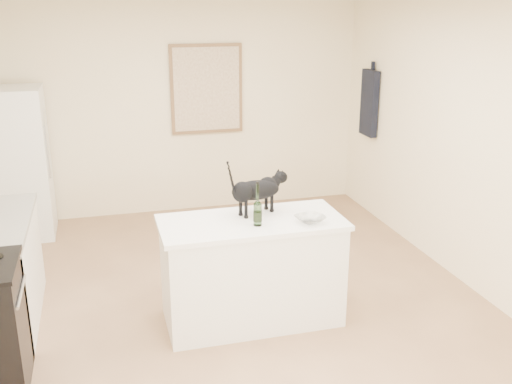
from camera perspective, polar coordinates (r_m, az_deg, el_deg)
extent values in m
plane|color=#A57C57|center=(5.31, -2.03, -11.21)|extent=(5.50, 5.50, 0.00)
plane|color=white|center=(4.64, -2.39, 18.09)|extent=(5.50, 5.50, 0.00)
plane|color=#FAEBC2|center=(7.46, -7.07, 7.89)|extent=(4.50, 0.00, 4.50)
plane|color=#FAEBC2|center=(2.43, 13.32, -14.70)|extent=(4.50, 0.00, 4.50)
plane|color=#FAEBC2|center=(5.74, 20.29, 3.87)|extent=(0.00, 5.50, 5.50)
cube|color=white|center=(4.96, -0.41, -7.82)|extent=(1.44, 0.67, 0.86)
cube|color=white|center=(4.79, -0.42, -2.96)|extent=(1.50, 0.70, 0.04)
cube|color=white|center=(7.14, -22.10, 2.55)|extent=(0.68, 0.68, 1.70)
cube|color=brown|center=(7.44, -4.79, 9.88)|extent=(0.90, 0.03, 1.10)
cube|color=beige|center=(7.42, -4.77, 9.87)|extent=(0.82, 0.00, 1.02)
cube|color=black|center=(7.42, 10.90, 8.44)|extent=(0.08, 0.34, 0.80)
cylinder|color=#2B5923|center=(4.62, 0.16, -1.41)|extent=(0.07, 0.07, 0.32)
imported|color=silver|center=(4.74, 5.25, -2.63)|extent=(0.28, 0.28, 0.06)
cube|color=white|center=(7.04, -19.74, 6.65)|extent=(0.01, 0.14, 0.18)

